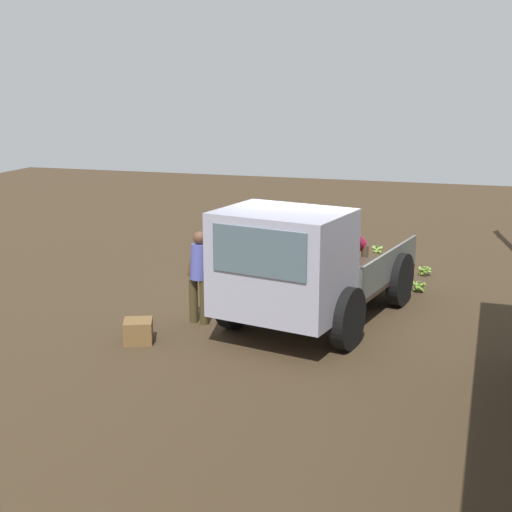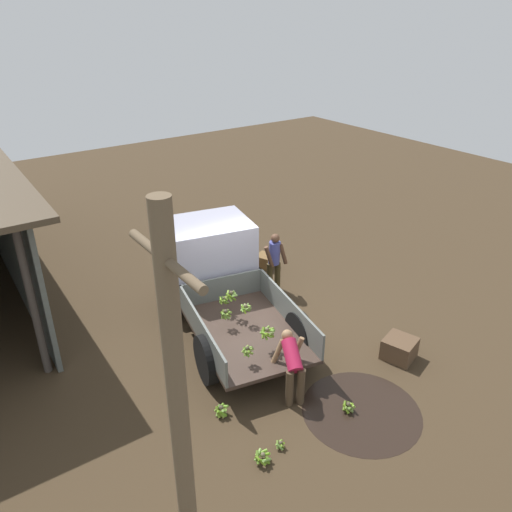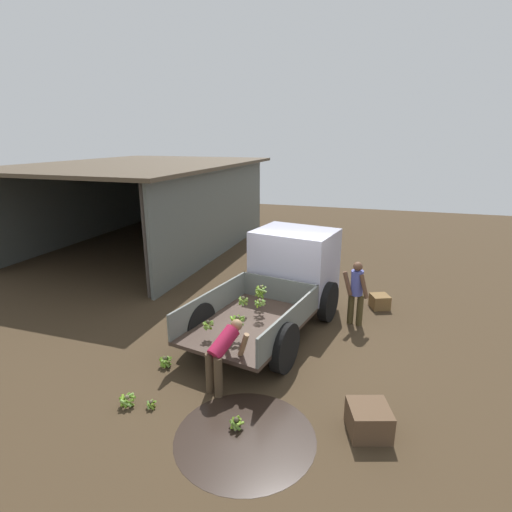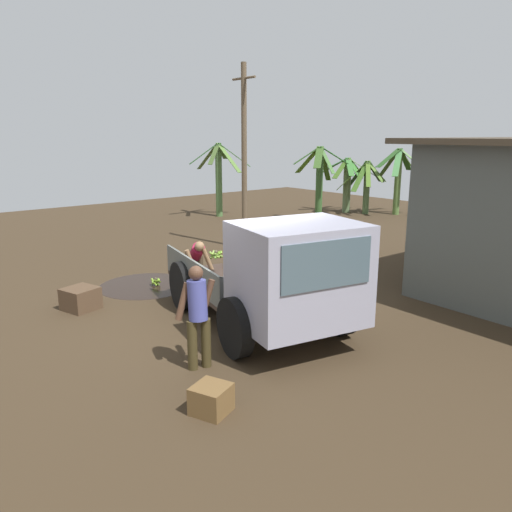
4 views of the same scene
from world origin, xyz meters
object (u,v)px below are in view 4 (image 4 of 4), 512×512
at_px(person_foreground_visitor, 198,312).
at_px(banana_bunch_on_ground_3, 252,277).
at_px(person_worker_loading, 197,259).
at_px(utility_pole, 244,156).
at_px(wooden_crate_0, 81,299).
at_px(banana_bunch_on_ground_1, 210,271).
at_px(wooden_crate_1, 211,399).
at_px(banana_bunch_on_ground_2, 222,267).
at_px(banana_bunch_on_ground_0, 156,281).
at_px(cargo_truck, 284,277).

height_order(person_foreground_visitor, banana_bunch_on_ground_3, person_foreground_visitor).
bearing_deg(person_foreground_visitor, person_worker_loading, -19.66).
bearing_deg(utility_pole, wooden_crate_0, -69.11).
xyz_separation_m(banana_bunch_on_ground_1, wooden_crate_0, (0.46, -3.53, 0.14)).
bearing_deg(person_worker_loading, wooden_crate_1, -8.21).
distance_m(person_foreground_visitor, banana_bunch_on_ground_2, 5.59).
distance_m(wooden_crate_0, wooden_crate_1, 4.96).
xyz_separation_m(person_foreground_visitor, wooden_crate_0, (-3.76, -0.43, -0.67)).
distance_m(utility_pole, banana_bunch_on_ground_0, 5.31).
bearing_deg(banana_bunch_on_ground_0, banana_bunch_on_ground_2, 90.53).
distance_m(banana_bunch_on_ground_3, wooden_crate_1, 5.87).
xyz_separation_m(person_worker_loading, wooden_crate_1, (4.51, -2.72, -0.56)).
xyz_separation_m(utility_pole, banana_bunch_on_ground_3, (3.10, -2.21, -2.74)).
relative_size(cargo_truck, wooden_crate_1, 10.95).
bearing_deg(cargo_truck, person_foreground_visitor, -80.47).
height_order(banana_bunch_on_ground_0, wooden_crate_0, wooden_crate_0).
relative_size(person_worker_loading, wooden_crate_1, 2.74).
bearing_deg(banana_bunch_on_ground_3, person_worker_loading, -102.91).
distance_m(banana_bunch_on_ground_1, banana_bunch_on_ground_3, 1.28).
distance_m(utility_pole, banana_bunch_on_ground_1, 4.25).
bearing_deg(wooden_crate_1, person_worker_loading, 148.88).
height_order(wooden_crate_0, wooden_crate_1, wooden_crate_0).
relative_size(cargo_truck, banana_bunch_on_ground_2, 16.97).
bearing_deg(cargo_truck, person_worker_loading, -174.97).
height_order(person_foreground_visitor, banana_bunch_on_ground_2, person_foreground_visitor).
height_order(banana_bunch_on_ground_0, banana_bunch_on_ground_1, banana_bunch_on_ground_0).
distance_m(cargo_truck, banana_bunch_on_ground_0, 4.47).
xyz_separation_m(person_worker_loading, banana_bunch_on_ground_2, (-0.97, 1.39, -0.62)).
height_order(person_worker_loading, wooden_crate_1, person_worker_loading).
xyz_separation_m(person_worker_loading, banana_bunch_on_ground_3, (0.31, 1.37, -0.62)).
relative_size(banana_bunch_on_ground_2, banana_bunch_on_ground_3, 1.02).
bearing_deg(person_worker_loading, person_foreground_visitor, -9.83).
relative_size(utility_pole, person_worker_loading, 4.53).
bearing_deg(person_foreground_visitor, cargo_truck, -79.57).
xyz_separation_m(banana_bunch_on_ground_1, banana_bunch_on_ground_2, (-0.07, 0.42, 0.04)).
xyz_separation_m(banana_bunch_on_ground_2, banana_bunch_on_ground_3, (1.28, -0.02, -0.01)).
relative_size(cargo_truck, banana_bunch_on_ground_1, 25.90).
bearing_deg(banana_bunch_on_ground_1, wooden_crate_1, -34.28).
distance_m(utility_pole, person_foreground_visitor, 8.58).
xyz_separation_m(utility_pole, wooden_crate_0, (2.34, -6.14, -2.63)).
relative_size(person_foreground_visitor, wooden_crate_0, 2.62).
distance_m(banana_bunch_on_ground_1, wooden_crate_1, 6.56).
bearing_deg(utility_pole, banana_bunch_on_ground_0, -66.15).
relative_size(cargo_truck, banana_bunch_on_ground_3, 17.36).
distance_m(person_foreground_visitor, wooden_crate_0, 3.84).
relative_size(banana_bunch_on_ground_0, banana_bunch_on_ground_3, 0.89).
distance_m(person_foreground_visitor, wooden_crate_1, 1.52).
height_order(person_foreground_visitor, person_worker_loading, person_foreground_visitor).
relative_size(person_foreground_visitor, banana_bunch_on_ground_1, 8.52).
distance_m(person_worker_loading, wooden_crate_0, 2.65).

